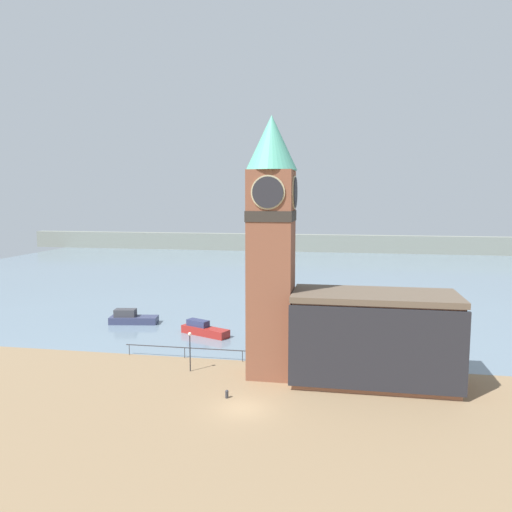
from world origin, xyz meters
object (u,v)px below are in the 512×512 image
at_px(boat_near, 204,330).
at_px(mooring_bollard_near, 227,394).
at_px(pier_building, 374,338).
at_px(clock_tower, 271,241).
at_px(lamp_post, 190,344).
at_px(boat_far, 132,318).

xyz_separation_m(boat_near, mooring_bollard_near, (6.87, -17.29, -0.25)).
distance_m(pier_building, mooring_bollard_near, 13.20).
bearing_deg(boat_near, clock_tower, -26.34).
height_order(boat_near, lamp_post, lamp_post).
xyz_separation_m(pier_building, boat_far, (-28.70, 15.29, -3.23)).
xyz_separation_m(clock_tower, lamp_post, (-7.34, -0.43, -9.41)).
bearing_deg(pier_building, lamp_post, -179.66).
xyz_separation_m(clock_tower, mooring_bollard_near, (-2.64, -5.81, -11.61)).
distance_m(mooring_bollard_near, lamp_post, 7.48).
distance_m(clock_tower, boat_near, 18.75).
bearing_deg(clock_tower, boat_near, 129.61).
distance_m(boat_near, mooring_bollard_near, 18.61).
bearing_deg(boat_near, lamp_post, -55.65).
height_order(boat_far, mooring_bollard_near, boat_far).
bearing_deg(boat_far, mooring_bollard_near, -59.23).
xyz_separation_m(pier_building, boat_near, (-18.35, 11.82, -3.29)).
bearing_deg(lamp_post, clock_tower, 3.35).
distance_m(boat_far, lamp_post, 19.92).
height_order(clock_tower, boat_near, clock_tower).
bearing_deg(lamp_post, mooring_bollard_near, -48.81).
bearing_deg(mooring_bollard_near, boat_near, 111.67).
bearing_deg(clock_tower, lamp_post, -176.65).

